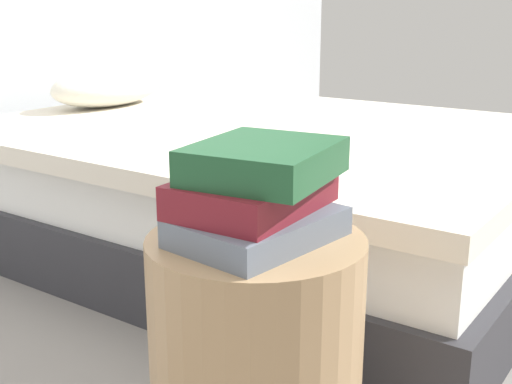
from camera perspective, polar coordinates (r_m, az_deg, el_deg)
bed at (r=2.44m, az=0.49°, el=0.61°), size 1.57×2.03×0.62m
side_table at (r=1.21m, az=0.00°, el=-15.20°), size 0.37×0.37×0.50m
book_slate at (r=1.08m, az=0.19°, el=-3.04°), size 0.28×0.22×0.05m
book_maroon at (r=1.09m, az=-0.31°, el=-0.11°), size 0.28×0.20×0.06m
book_forest at (r=1.07m, az=0.72°, el=2.69°), size 0.27×0.24×0.06m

